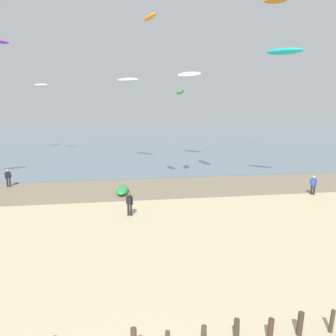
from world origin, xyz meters
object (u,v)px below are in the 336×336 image
object	(u,v)px
kite_aloft_5	(41,85)
kite_aloft_7	(150,17)
kite_aloft_0	(180,92)
kite_aloft_8	(189,74)
kite_aloft_2	(285,51)
person_mid_beach	(313,184)
kite_aloft_6	(275,1)
grounded_kite	(122,190)
person_left_flank	(130,203)
person_trailing_behind	(8,177)
kite_aloft_3	(128,80)

from	to	relation	value
kite_aloft_5	kite_aloft_7	size ratio (longest dim) A/B	1.11
kite_aloft_0	kite_aloft_8	xyz separation A→B (m)	(3.09, 10.58, 2.51)
kite_aloft_2	kite_aloft_5	size ratio (longest dim) A/B	1.24
person_mid_beach	kite_aloft_7	size ratio (longest dim) A/B	0.76
kite_aloft_5	kite_aloft_6	size ratio (longest dim) A/B	0.81
grounded_kite	kite_aloft_6	distance (m)	34.74
kite_aloft_0	kite_aloft_6	size ratio (longest dim) A/B	0.80
person_left_flank	kite_aloft_8	world-z (taller)	kite_aloft_8
person_trailing_behind	kite_aloft_5	bearing A→B (deg)	91.87
grounded_kite	person_mid_beach	bearing A→B (deg)	-94.62
kite_aloft_2	kite_aloft_6	xyz separation A→B (m)	(7.38, 17.91, 9.30)
person_left_flank	grounded_kite	bearing A→B (deg)	94.24
kite_aloft_3	kite_aloft_5	xyz separation A→B (m)	(-12.54, 10.59, -0.16)
grounded_kite	kite_aloft_3	distance (m)	16.93
kite_aloft_5	kite_aloft_7	world-z (taller)	kite_aloft_7
kite_aloft_6	kite_aloft_8	distance (m)	16.56
kite_aloft_3	kite_aloft_7	xyz separation A→B (m)	(1.38, -15.14, 3.76)
person_mid_beach	kite_aloft_0	distance (m)	14.77
person_left_flank	kite_aloft_7	xyz separation A→B (m)	(2.01, 4.28, 13.51)
kite_aloft_0	kite_aloft_2	distance (m)	9.87
kite_aloft_6	kite_aloft_2	bearing A→B (deg)	-90.91
person_trailing_behind	grounded_kite	xyz separation A→B (m)	(10.80, -3.88, -0.63)
person_left_flank	person_trailing_behind	world-z (taller)	same
kite_aloft_7	kite_aloft_8	world-z (taller)	kite_aloft_7
kite_aloft_7	kite_aloft_3	bearing A→B (deg)	172.22
grounded_kite	kite_aloft_3	xyz separation A→B (m)	(1.09, 13.33, 10.38)
person_mid_beach	kite_aloft_8	world-z (taller)	kite_aloft_8
kite_aloft_0	kite_aloft_2	size ratio (longest dim) A/B	0.79
person_mid_beach	kite_aloft_2	size ratio (longest dim) A/B	0.55
person_left_flank	person_mid_beach	bearing A→B (deg)	10.87
grounded_kite	person_trailing_behind	bearing A→B (deg)	75.81
kite_aloft_5	kite_aloft_6	world-z (taller)	kite_aloft_6
grounded_kite	kite_aloft_8	xyz separation A→B (m)	(8.88, 13.64, 11.17)
kite_aloft_2	kite_aloft_7	world-z (taller)	kite_aloft_7
person_mid_beach	kite_aloft_3	size ratio (longest dim) A/B	0.48
kite_aloft_3	kite_aloft_6	bearing A→B (deg)	-121.66
person_left_flank	grounded_kite	xyz separation A→B (m)	(-0.45, 6.08, -0.63)
kite_aloft_2	kite_aloft_8	distance (m)	15.53
person_mid_beach	kite_aloft_3	world-z (taller)	kite_aloft_3
person_trailing_behind	kite_aloft_0	xyz separation A→B (m)	(16.59, -0.81, 8.03)
person_left_flank	kite_aloft_0	xyz separation A→B (m)	(5.34, 9.15, 8.03)
kite_aloft_2	kite_aloft_7	xyz separation A→B (m)	(-11.70, -0.87, 2.12)
kite_aloft_0	kite_aloft_5	world-z (taller)	kite_aloft_5
kite_aloft_7	person_left_flank	bearing A→B (deg)	-38.20
grounded_kite	kite_aloft_6	world-z (taller)	kite_aloft_6
kite_aloft_8	kite_aloft_0	bearing A→B (deg)	-63.11
grounded_kite	kite_aloft_2	xyz separation A→B (m)	(14.17, -0.93, 12.01)
kite_aloft_5	kite_aloft_7	bearing A→B (deg)	150.42
kite_aloft_0	person_mid_beach	bearing A→B (deg)	-107.74
person_left_flank	kite_aloft_7	distance (m)	14.31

